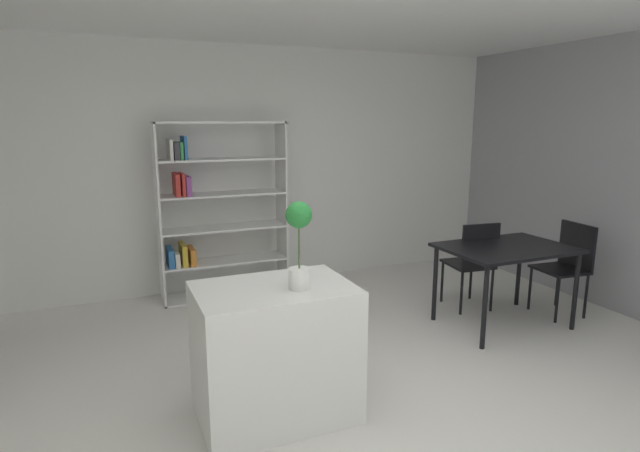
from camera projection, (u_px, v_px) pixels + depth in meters
The scene contains 8 objects.
ground_plane at pixel (356, 411), 3.50m from camera, with size 9.33×9.33×0.00m, color silver.
back_partition at pixel (239, 169), 5.95m from camera, with size 6.78×0.06×2.79m, color white.
kitchen_island at pixel (275, 352), 3.38m from camera, with size 1.01×0.69×0.91m, color white.
potted_plant_on_island at pixel (299, 238), 3.18m from camera, with size 0.17×0.17×0.56m.
open_bookshelf at pixel (213, 210), 5.59m from camera, with size 1.39×0.37×1.94m.
dining_table at pixel (506, 254), 4.85m from camera, with size 1.19×0.84×0.78m.
dining_chair_window_side at pixel (568, 260), 5.18m from camera, with size 0.45×0.48×0.94m.
dining_chair_far at pixel (474, 258), 5.27m from camera, with size 0.47×0.50×0.94m.
Camera 1 is at (-1.47, -2.81, 1.96)m, focal length 28.68 mm.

